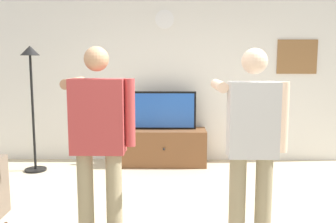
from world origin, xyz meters
name	(u,v)px	position (x,y,z in m)	size (l,w,h in m)	color
back_wall	(172,80)	(0.00, 2.95, 1.35)	(6.40, 0.10, 2.70)	silver
tv_stand	(164,147)	(-0.11, 2.60, 0.29)	(1.32, 0.54, 0.57)	brown
television	(164,110)	(-0.11, 2.65, 0.87)	(1.01, 0.07, 0.61)	black
wall_clock	(165,19)	(-0.11, 2.89, 2.32)	(0.30, 0.30, 0.03)	white
framed_picture	(297,57)	(2.04, 2.90, 1.72)	(0.64, 0.04, 0.55)	olive
floor_lamp	(31,82)	(-2.07, 2.23, 1.34)	(0.32, 0.32, 1.88)	black
person_standing_nearer_lamp	(99,135)	(-0.62, -0.05, 1.01)	(0.64, 0.78, 1.77)	gray
person_standing_nearer_couch	(252,140)	(0.68, -0.16, 0.99)	(0.58, 0.78, 1.75)	gray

